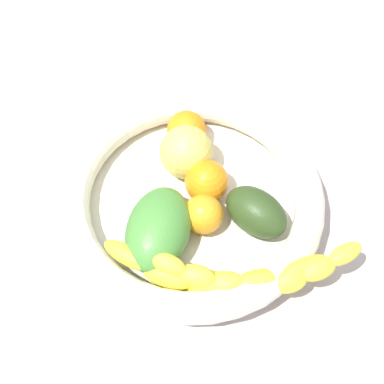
# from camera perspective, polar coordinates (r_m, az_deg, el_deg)

# --- Properties ---
(kitchen_counter) EXTENTS (1.20, 1.20, 0.03)m
(kitchen_counter) POSITION_cam_1_polar(r_m,az_deg,el_deg) (0.75, 0.00, -2.82)
(kitchen_counter) COLOR #ADA1A0
(kitchen_counter) RESTS_ON ground
(fruit_bowl) EXTENTS (0.35, 0.35, 0.06)m
(fruit_bowl) POSITION_cam_1_polar(r_m,az_deg,el_deg) (0.71, 0.00, -0.91)
(fruit_bowl) COLOR beige
(fruit_bowl) RESTS_ON kitchen_counter
(banana_draped_left) EXTENTS (0.07, 0.26, 0.06)m
(banana_draped_left) POSITION_cam_1_polar(r_m,az_deg,el_deg) (0.64, 6.96, -8.92)
(banana_draped_left) COLOR yellow
(banana_draped_left) RESTS_ON fruit_bowl
(banana_draped_right) EXTENTS (0.10, 0.28, 0.05)m
(banana_draped_right) POSITION_cam_1_polar(r_m,az_deg,el_deg) (0.64, 2.35, -8.96)
(banana_draped_right) COLOR yellow
(banana_draped_right) RESTS_ON fruit_bowl
(orange_front) EXTENTS (0.06, 0.06, 0.06)m
(orange_front) POSITION_cam_1_polar(r_m,az_deg,el_deg) (0.71, 1.57, 1.11)
(orange_front) COLOR orange
(orange_front) RESTS_ON fruit_bowl
(orange_mid_left) EXTENTS (0.06, 0.06, 0.06)m
(orange_mid_left) POSITION_cam_1_polar(r_m,az_deg,el_deg) (0.76, -0.58, 6.59)
(orange_mid_left) COLOR orange
(orange_mid_left) RESTS_ON fruit_bowl
(orange_mid_right) EXTENTS (0.05, 0.05, 0.05)m
(orange_mid_right) POSITION_cam_1_polar(r_m,az_deg,el_deg) (0.68, 1.22, -2.39)
(orange_mid_right) COLOR orange
(orange_mid_right) RESTS_ON fruit_bowl
(mango_green) EXTENTS (0.14, 0.11, 0.07)m
(mango_green) POSITION_cam_1_polar(r_m,az_deg,el_deg) (0.67, -3.60, -3.97)
(mango_green) COLOR #448436
(mango_green) RESTS_ON fruit_bowl
(avocado_dark) EXTENTS (0.10, 0.10, 0.06)m
(avocado_dark) POSITION_cam_1_polar(r_m,az_deg,el_deg) (0.69, 6.84, -2.14)
(avocado_dark) COLOR #2A401B
(avocado_dark) RESTS_ON fruit_bowl
(apple_yellow) EXTENTS (0.07, 0.07, 0.07)m
(apple_yellow) POSITION_cam_1_polar(r_m,az_deg,el_deg) (0.72, -0.99, 4.22)
(apple_yellow) COLOR #D4C556
(apple_yellow) RESTS_ON fruit_bowl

